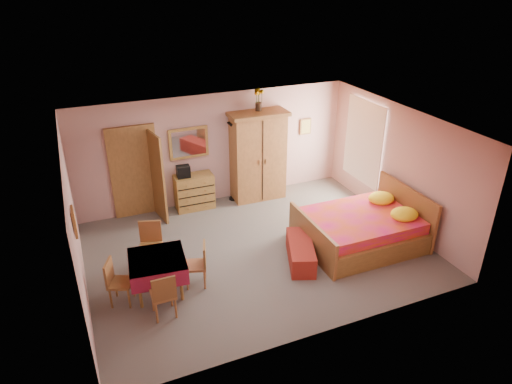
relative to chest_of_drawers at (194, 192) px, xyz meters
name	(u,v)px	position (x,y,z in m)	size (l,w,h in m)	color
floor	(257,250)	(0.64, -2.24, -0.42)	(6.50, 6.50, 0.00)	slate
ceiling	(257,126)	(0.64, -2.24, 2.18)	(6.50, 6.50, 0.00)	brown
wall_back	(216,149)	(0.64, 0.26, 0.88)	(6.50, 0.10, 2.60)	tan
wall_front	(326,264)	(0.64, -4.74, 0.88)	(6.50, 0.10, 2.60)	tan
wall_left	(74,226)	(-2.61, -2.24, 0.88)	(0.10, 5.00, 2.60)	tan
wall_right	(398,166)	(3.89, -2.24, 0.88)	(0.10, 5.00, 2.60)	tan
doorway	(135,173)	(-1.26, 0.23, 0.61)	(1.06, 0.12, 2.15)	#9E6B35
window	(364,142)	(3.85, -1.04, 1.03)	(0.08, 1.40, 1.95)	white
picture_left	(74,222)	(-2.58, -2.84, 1.28)	(0.04, 0.32, 0.42)	orange
picture_back	(305,126)	(2.99, 0.23, 1.13)	(0.30, 0.04, 0.40)	#D8BF59
chest_of_drawers	(194,192)	(0.00, 0.00, 0.00)	(0.88, 0.44, 0.83)	olive
wall_mirror	(189,143)	(0.00, 0.21, 1.13)	(0.91, 0.05, 0.72)	silver
stereo	(183,172)	(-0.23, -0.01, 0.55)	(0.29, 0.22, 0.27)	black
floor_lamp	(233,162)	(1.00, 0.07, 0.55)	(0.25, 0.25, 1.94)	black
wardrobe	(258,156)	(1.59, -0.03, 0.66)	(1.37, 0.71, 2.15)	#9D6535
sunflower_vase	(259,99)	(1.64, 0.05, 2.00)	(0.21, 0.21, 0.52)	gold
bed	(360,221)	(2.65, -2.81, 0.12)	(2.32, 1.82, 1.07)	#D3146A
bench	(301,252)	(1.26, -2.90, -0.21)	(0.45, 1.22, 0.41)	maroon
dining_table	(159,275)	(-1.43, -2.76, -0.07)	(0.94, 0.94, 0.69)	maroon
chair_south	(163,294)	(-1.48, -3.38, 0.00)	(0.38, 0.38, 0.84)	#A16536
chair_north	(150,247)	(-1.41, -2.00, 0.04)	(0.41, 0.41, 0.90)	#AF7F3B
chair_west	(121,282)	(-2.06, -2.80, -0.01)	(0.37, 0.37, 0.82)	olive
chair_east	(195,265)	(-0.78, -2.81, 0.00)	(0.37, 0.37, 0.82)	#A46637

